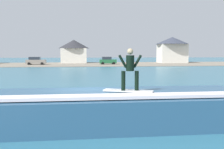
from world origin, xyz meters
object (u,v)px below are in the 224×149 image
object	(u,v)px
wave_crest	(123,107)
house_small_cottage	(74,50)
car_far_shore	(108,61)
car_near_shore	(36,61)
surfboard	(128,91)
surfer	(130,67)
house_gabled_white	(172,48)

from	to	relation	value
wave_crest	house_small_cottage	size ratio (longest dim) A/B	1.33
wave_crest	car_far_shore	bearing A→B (deg)	84.90
car_near_shore	wave_crest	bearing A→B (deg)	-76.76
wave_crest	surfboard	xyz separation A→B (m)	(0.11, -0.56, 0.77)
car_near_shore	car_far_shore	xyz separation A→B (m)	(16.62, -0.05, -0.00)
car_far_shore	car_near_shore	bearing A→B (deg)	179.83
surfer	car_far_shore	bearing A→B (deg)	85.16
surfer	house_small_cottage	xyz separation A→B (m)	(-3.76, 61.04, 1.10)
house_gabled_white	surfboard	bearing A→B (deg)	-111.21
wave_crest	surfer	distance (m)	1.84
house_gabled_white	house_small_cottage	xyz separation A→B (m)	(-26.37, 2.54, -0.60)
house_small_cottage	wave_crest	bearing A→B (deg)	-86.61
car_near_shore	house_small_cottage	bearing A→B (deg)	47.20
surfboard	house_gabled_white	distance (m)	62.72
car_near_shore	house_small_cottage	xyz separation A→B (m)	(8.48, 9.15, 2.53)
car_near_shore	house_small_cottage	distance (m)	12.73
wave_crest	house_gabled_white	bearing A→B (deg)	68.50
surfer	house_gabled_white	bearing A→B (deg)	68.87
car_far_shore	house_small_cottage	distance (m)	12.55
wave_crest	car_far_shore	world-z (taller)	car_far_shore
surfboard	car_near_shore	world-z (taller)	car_near_shore
wave_crest	car_near_shore	bearing A→B (deg)	103.24
surfboard	car_near_shore	size ratio (longest dim) A/B	0.45
surfboard	wave_crest	bearing A→B (deg)	101.52
house_gabled_white	car_far_shore	bearing A→B (deg)	-159.92
car_far_shore	house_gabled_white	distance (m)	19.65
house_small_cottage	surfboard	bearing A→B (deg)	-86.53
surfboard	car_near_shore	xyz separation A→B (m)	(-12.17, 51.81, -0.48)
house_gabled_white	house_small_cottage	world-z (taller)	house_gabled_white
surfboard	house_small_cottage	world-z (taller)	house_small_cottage
wave_crest	car_far_shore	xyz separation A→B (m)	(4.57, 51.20, 0.29)
surfboard	car_far_shore	xyz separation A→B (m)	(4.45, 51.76, -0.48)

